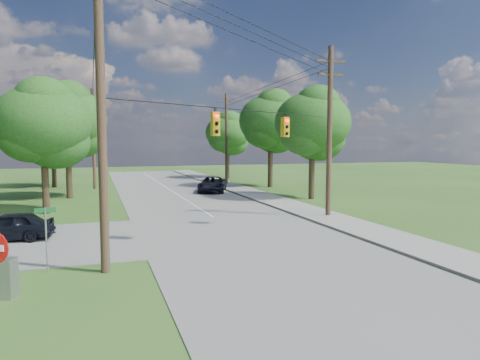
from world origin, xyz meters
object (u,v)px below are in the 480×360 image
object	(u,v)px
pole_sw	(101,97)
control_cabinet	(4,278)
pole_ne	(329,129)
car_main_north	(212,184)
car_cross_dark	(9,226)
pole_north_w	(93,138)
pole_north_e	(226,138)

from	to	relation	value
pole_sw	control_cabinet	bearing A→B (deg)	-149.89
pole_ne	car_main_north	world-z (taller)	pole_ne
car_cross_dark	pole_north_w	bearing A→B (deg)	175.58
pole_north_w	car_main_north	distance (m)	13.17
pole_ne	pole_north_w	world-z (taller)	pole_ne
pole_north_e	car_main_north	xyz separation A→B (m)	(-3.40, -6.63, -4.39)
car_cross_dark	control_cabinet	distance (m)	8.37
pole_sw	car_main_north	size ratio (longest dim) A/B	2.35
car_cross_dark	pole_ne	bearing A→B (deg)	98.30
pole_sw	control_cabinet	xyz separation A→B (m)	(-2.94, -1.70, -5.62)
pole_ne	control_cabinet	bearing A→B (deg)	-150.49
car_cross_dark	car_main_north	size ratio (longest dim) A/B	0.78
car_main_north	control_cabinet	xyz separation A→B (m)	(-13.04, -24.67, -0.13)
control_cabinet	pole_ne	bearing A→B (deg)	49.03
control_cabinet	car_cross_dark	bearing A→B (deg)	118.26
pole_ne	car_cross_dark	world-z (taller)	pole_ne
car_cross_dark	car_main_north	bearing A→B (deg)	143.86
pole_north_e	pole_north_w	size ratio (longest dim) A/B	1.00
pole_sw	car_main_north	distance (m)	25.68
car_main_north	pole_ne	bearing A→B (deg)	-57.00
pole_north_w	control_cabinet	bearing A→B (deg)	-94.64
car_cross_dark	control_cabinet	xyz separation A→B (m)	(1.27, -8.28, -0.10)
pole_sw	pole_ne	bearing A→B (deg)	29.38
pole_north_w	car_cross_dark	bearing A→B (deg)	-99.40
control_cabinet	pole_sw	bearing A→B (deg)	49.63
pole_sw	pole_ne	distance (m)	15.51
pole_sw	control_cabinet	size ratio (longest dim) A/B	9.89
pole_north_e	car_cross_dark	bearing A→B (deg)	-127.57
pole_ne	car_main_north	distance (m)	16.43
pole_north_w	car_main_north	xyz separation A→B (m)	(10.50, -6.63, -4.39)
car_cross_dark	car_main_north	distance (m)	21.76
pole_north_w	car_cross_dark	size ratio (longest dim) A/B	2.52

